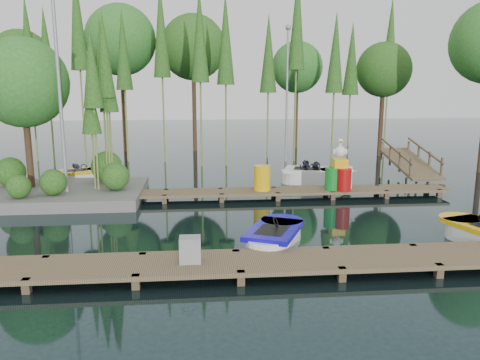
{
  "coord_description": "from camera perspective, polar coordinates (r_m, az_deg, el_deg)",
  "views": [
    {
      "loc": [
        -0.85,
        -14.21,
        4.05
      ],
      "look_at": [
        0.5,
        0.5,
        1.1
      ],
      "focal_mm": 35.0,
      "sensor_mm": 36.0,
      "label": 1
    }
  ],
  "objects": [
    {
      "name": "island",
      "position": [
        18.34,
        -22.74,
        7.72
      ],
      "size": [
        6.2,
        4.2,
        6.75
      ],
      "color": "slate",
      "rests_on": "ground"
    },
    {
      "name": "boat_yellow_far",
      "position": [
        21.47,
        -18.71,
        0.52
      ],
      "size": [
        2.69,
        1.99,
        1.23
      ],
      "rotation": [
        0.0,
        0.0,
        0.06
      ],
      "color": "white",
      "rests_on": "ground"
    },
    {
      "name": "far_dock",
      "position": [
        17.24,
        1.05,
        -1.51
      ],
      "size": [
        15.0,
        1.2,
        0.5
      ],
      "color": "brown",
      "rests_on": "ground"
    },
    {
      "name": "yellow_barrel",
      "position": [
        17.19,
        2.72,
        0.25
      ],
      "size": [
        0.61,
        0.61,
        0.92
      ],
      "primitive_type": "cylinder",
      "color": "#F1B30C",
      "rests_on": "far_dock"
    },
    {
      "name": "tree_screen",
      "position": [
        24.92,
        -8.28,
        15.94
      ],
      "size": [
        34.42,
        18.53,
        10.31
      ],
      "color": "#3F2A1A",
      "rests_on": "ground"
    },
    {
      "name": "seagull_post",
      "position": [
        17.94,
        13.36,
        0.6
      ],
      "size": [
        0.48,
        0.26,
        0.76
      ],
      "color": "gray",
      "rests_on": "far_dock"
    },
    {
      "name": "lamp_rear",
      "position": [
        25.67,
        5.76,
        11.71
      ],
      "size": [
        0.3,
        0.3,
        7.25
      ],
      "color": "gray",
      "rests_on": "ground"
    },
    {
      "name": "ramp",
      "position": [
        23.19,
        19.97,
        2.03
      ],
      "size": [
        1.5,
        3.94,
        1.49
      ],
      "color": "brown",
      "rests_on": "ground"
    },
    {
      "name": "lamp_island",
      "position": [
        17.34,
        -21.23,
        11.25
      ],
      "size": [
        0.3,
        0.3,
        7.25
      ],
      "color": "gray",
      "rests_on": "ground"
    },
    {
      "name": "boat_white_far",
      "position": [
        20.16,
        8.96,
        0.48
      ],
      "size": [
        3.26,
        2.22,
        1.41
      ],
      "rotation": [
        0.0,
        0.0,
        0.38
      ],
      "color": "white",
      "rests_on": "ground"
    },
    {
      "name": "utility_cabinet",
      "position": [
        10.31,
        -6.1,
        -8.43
      ],
      "size": [
        0.46,
        0.39,
        0.56
      ],
      "primitive_type": "cube",
      "color": "gray",
      "rests_on": "near_dock"
    },
    {
      "name": "drum_cluster",
      "position": [
        17.66,
        12.12,
        0.63
      ],
      "size": [
        1.1,
        1.01,
        1.9
      ],
      "color": "#0D7D21",
      "rests_on": "far_dock"
    },
    {
      "name": "near_dock",
      "position": [
        10.46,
        -0.22,
        -10.09
      ],
      "size": [
        18.0,
        1.5,
        0.5
      ],
      "color": "brown",
      "rests_on": "ground"
    },
    {
      "name": "ground_plane",
      "position": [
        14.8,
        -1.76,
        -4.59
      ],
      "size": [
        90.0,
        90.0,
        0.0
      ],
      "primitive_type": "plane",
      "color": "#192C2F"
    },
    {
      "name": "boat_blue",
      "position": [
        12.1,
        4.22,
        -7.07
      ],
      "size": [
        2.08,
        2.77,
        0.85
      ],
      "rotation": [
        0.0,
        0.0,
        -0.43
      ],
      "color": "white",
      "rests_on": "ground"
    }
  ]
}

